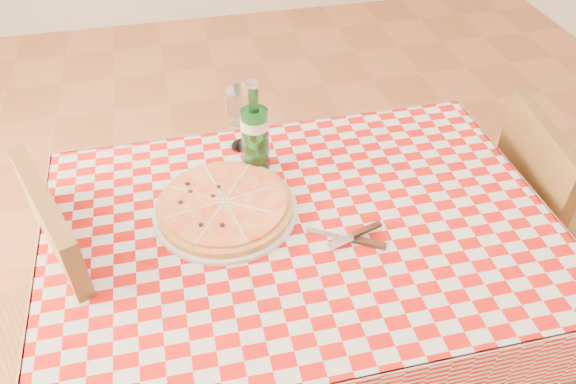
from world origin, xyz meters
name	(u,v)px	position (x,y,z in m)	size (l,w,h in m)	color
dining_table	(300,250)	(0.00, 0.00, 0.66)	(1.20, 0.80, 0.75)	brown
tablecloth	(301,225)	(0.00, 0.00, 0.75)	(1.30, 0.90, 0.01)	#B20F0A
chair_near	(543,221)	(0.83, 0.09, 0.50)	(0.44, 0.44, 0.88)	brown
chair_far	(43,318)	(-0.70, 0.03, 0.53)	(0.54, 0.54, 0.93)	brown
pizza_plate	(225,205)	(-0.18, 0.09, 0.78)	(0.38, 0.38, 0.05)	#B9843D
water_bottle	(255,127)	(-0.07, 0.25, 0.90)	(0.08, 0.08, 0.28)	#196628
wine_glass	(241,119)	(-0.09, 0.36, 0.85)	(0.08, 0.08, 0.19)	white
cutlery	(352,237)	(0.11, -0.09, 0.77)	(0.22, 0.18, 0.02)	silver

